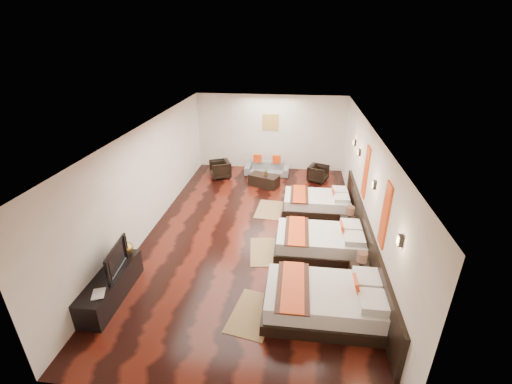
# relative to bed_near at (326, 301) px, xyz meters

# --- Properties ---
(floor) EXTENTS (5.50, 9.50, 0.01)m
(floor) POSITION_rel_bed_near_xyz_m (-1.70, 2.78, -0.30)
(floor) COLOR black
(floor) RESTS_ON ground
(ceiling) EXTENTS (5.50, 9.50, 0.01)m
(ceiling) POSITION_rel_bed_near_xyz_m (-1.70, 2.78, 2.50)
(ceiling) COLOR white
(ceiling) RESTS_ON floor
(back_wall) EXTENTS (5.50, 0.01, 2.80)m
(back_wall) POSITION_rel_bed_near_xyz_m (-1.70, 7.53, 1.10)
(back_wall) COLOR silver
(back_wall) RESTS_ON floor
(left_wall) EXTENTS (0.01, 9.50, 2.80)m
(left_wall) POSITION_rel_bed_near_xyz_m (-4.45, 2.78, 1.10)
(left_wall) COLOR silver
(left_wall) RESTS_ON floor
(right_wall) EXTENTS (0.01, 9.50, 2.80)m
(right_wall) POSITION_rel_bed_near_xyz_m (1.05, 2.78, 1.10)
(right_wall) COLOR silver
(right_wall) RESTS_ON floor
(headboard_panel) EXTENTS (0.08, 6.60, 0.90)m
(headboard_panel) POSITION_rel_bed_near_xyz_m (1.01, 1.98, 0.15)
(headboard_panel) COLOR black
(headboard_panel) RESTS_ON floor
(bed_near) EXTENTS (2.28, 1.43, 0.87)m
(bed_near) POSITION_rel_bed_near_xyz_m (0.00, 0.00, 0.00)
(bed_near) COLOR black
(bed_near) RESTS_ON floor
(bed_mid) EXTENTS (2.13, 1.34, 0.81)m
(bed_mid) POSITION_rel_bed_near_xyz_m (-0.00, 2.04, -0.02)
(bed_mid) COLOR black
(bed_mid) RESTS_ON floor
(bed_far) EXTENTS (1.96, 1.23, 0.75)m
(bed_far) POSITION_rel_bed_near_xyz_m (-0.00, 4.19, -0.04)
(bed_far) COLOR black
(bed_far) RESTS_ON floor
(nightstand_a) EXTENTS (0.40, 0.40, 0.79)m
(nightstand_a) POSITION_rel_bed_near_xyz_m (0.75, 0.93, -0.02)
(nightstand_a) COLOR black
(nightstand_a) RESTS_ON floor
(nightstand_b) EXTENTS (0.41, 0.41, 0.81)m
(nightstand_b) POSITION_rel_bed_near_xyz_m (0.75, 2.92, -0.02)
(nightstand_b) COLOR black
(nightstand_b) RESTS_ON floor
(jute_mat_near) EXTENTS (0.96, 1.32, 0.01)m
(jute_mat_near) POSITION_rel_bed_near_xyz_m (-1.36, -0.18, -0.29)
(jute_mat_near) COLOR olive
(jute_mat_near) RESTS_ON floor
(jute_mat_mid) EXTENTS (0.90, 1.29, 0.01)m
(jute_mat_mid) POSITION_rel_bed_near_xyz_m (-1.30, 1.86, -0.29)
(jute_mat_mid) COLOR olive
(jute_mat_mid) RESTS_ON floor
(jute_mat_far) EXTENTS (0.84, 1.25, 0.01)m
(jute_mat_far) POSITION_rel_bed_near_xyz_m (-1.41, 4.03, -0.29)
(jute_mat_far) COLOR olive
(jute_mat_far) RESTS_ON floor
(tv_console) EXTENTS (0.50, 1.80, 0.55)m
(tv_console) POSITION_rel_bed_near_xyz_m (-4.20, -0.08, -0.02)
(tv_console) COLOR black
(tv_console) RESTS_ON floor
(tv) EXTENTS (0.23, 1.00, 0.57)m
(tv) POSITION_rel_bed_near_xyz_m (-4.15, 0.07, 0.54)
(tv) COLOR black
(tv) RESTS_ON tv_console
(book) EXTENTS (0.31, 0.35, 0.03)m
(book) POSITION_rel_bed_near_xyz_m (-4.20, -0.66, 0.27)
(book) COLOR black
(book) RESTS_ON tv_console
(figurine) EXTENTS (0.38, 0.38, 0.37)m
(figurine) POSITION_rel_bed_near_xyz_m (-4.20, 0.64, 0.44)
(figurine) COLOR brown
(figurine) RESTS_ON tv_console
(sofa) EXTENTS (1.62, 0.66, 0.47)m
(sofa) POSITION_rel_bed_near_xyz_m (-1.75, 6.82, -0.06)
(sofa) COLOR slate
(sofa) RESTS_ON floor
(armchair_left) EXTENTS (0.91, 0.90, 0.63)m
(armchair_left) POSITION_rel_bed_near_xyz_m (-3.41, 6.33, 0.02)
(armchair_left) COLOR black
(armchair_left) RESTS_ON floor
(armchair_right) EXTENTS (0.83, 0.82, 0.58)m
(armchair_right) POSITION_rel_bed_near_xyz_m (0.11, 6.42, -0.01)
(armchair_right) COLOR black
(armchair_right) RESTS_ON floor
(coffee_table) EXTENTS (1.11, 0.84, 0.40)m
(coffee_table) POSITION_rel_bed_near_xyz_m (-1.75, 5.77, -0.10)
(coffee_table) COLOR black
(coffee_table) RESTS_ON floor
(table_plant) EXTENTS (0.25, 0.22, 0.24)m
(table_plant) POSITION_rel_bed_near_xyz_m (-1.68, 5.74, 0.22)
(table_plant) COLOR #21551C
(table_plant) RESTS_ON coffee_table
(orange_panel_a) EXTENTS (0.04, 0.40, 1.30)m
(orange_panel_a) POSITION_rel_bed_near_xyz_m (1.03, 0.88, 1.40)
(orange_panel_a) COLOR #D86014
(orange_panel_a) RESTS_ON right_wall
(orange_panel_b) EXTENTS (0.04, 0.40, 1.30)m
(orange_panel_b) POSITION_rel_bed_near_xyz_m (1.03, 3.08, 1.40)
(orange_panel_b) COLOR #D86014
(orange_panel_b) RESTS_ON right_wall
(sconce_near) EXTENTS (0.07, 0.12, 0.18)m
(sconce_near) POSITION_rel_bed_near_xyz_m (1.01, -0.22, 1.55)
(sconce_near) COLOR black
(sconce_near) RESTS_ON right_wall
(sconce_mid) EXTENTS (0.07, 0.12, 0.18)m
(sconce_mid) POSITION_rel_bed_near_xyz_m (1.01, 1.98, 1.55)
(sconce_mid) COLOR black
(sconce_mid) RESTS_ON right_wall
(sconce_far) EXTENTS (0.07, 0.12, 0.18)m
(sconce_far) POSITION_rel_bed_near_xyz_m (1.01, 4.18, 1.55)
(sconce_far) COLOR black
(sconce_far) RESTS_ON right_wall
(sconce_lounge) EXTENTS (0.07, 0.12, 0.18)m
(sconce_lounge) POSITION_rel_bed_near_xyz_m (1.01, 5.08, 1.55)
(sconce_lounge) COLOR black
(sconce_lounge) RESTS_ON right_wall
(gold_artwork) EXTENTS (0.60, 0.04, 0.60)m
(gold_artwork) POSITION_rel_bed_near_xyz_m (-1.70, 7.51, 1.50)
(gold_artwork) COLOR #AD873F
(gold_artwork) RESTS_ON back_wall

